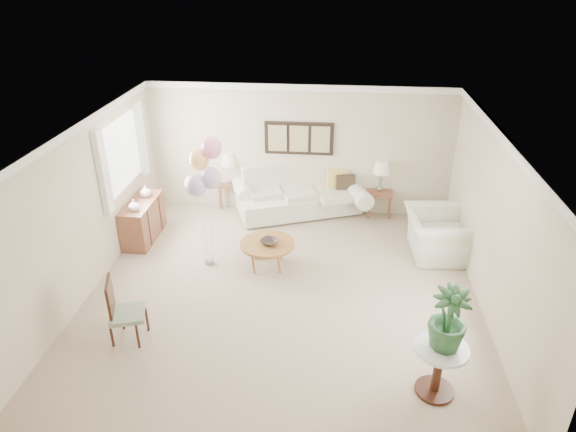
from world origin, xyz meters
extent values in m
plane|color=tan|center=(0.00, 0.00, 0.00)|extent=(6.00, 6.00, 0.00)
cube|color=beige|center=(0.00, 3.00, 1.30)|extent=(6.00, 0.04, 2.60)
cube|color=beige|center=(0.00, -3.00, 1.30)|extent=(6.00, 0.04, 2.60)
cube|color=beige|center=(-3.00, 0.00, 1.30)|extent=(0.04, 6.00, 2.60)
cube|color=beige|center=(3.00, 0.00, 1.30)|extent=(0.04, 6.00, 2.60)
cube|color=white|center=(0.00, 0.00, 2.59)|extent=(6.00, 6.00, 0.02)
cube|color=white|center=(0.00, 2.97, 2.54)|extent=(6.00, 0.06, 0.12)
cube|color=white|center=(-2.97, 0.00, 2.54)|extent=(0.06, 6.00, 0.12)
cube|color=white|center=(2.97, 0.00, 2.54)|extent=(0.06, 6.00, 0.12)
cube|color=white|center=(-2.98, 1.50, 1.65)|extent=(0.04, 1.40, 1.20)
cube|color=white|center=(-2.94, 0.65, 1.65)|extent=(0.10, 0.22, 1.40)
cube|color=white|center=(-2.94, 2.35, 1.65)|extent=(0.10, 0.22, 1.40)
cube|color=black|center=(0.00, 2.97, 1.55)|extent=(1.35, 0.04, 0.65)
cube|color=#8C8C59|center=(-0.42, 2.94, 1.55)|extent=(0.36, 0.02, 0.52)
cube|color=#8C8C59|center=(0.00, 2.94, 1.55)|extent=(0.36, 0.02, 0.52)
cube|color=#8C8C59|center=(0.42, 2.94, 1.55)|extent=(0.36, 0.02, 0.52)
cube|color=silver|center=(0.01, 2.84, 0.24)|extent=(2.61, 1.80, 0.40)
cube|color=silver|center=(0.01, 3.20, 0.68)|extent=(2.34, 1.11, 0.60)
cylinder|color=silver|center=(-1.14, 2.84, 0.49)|extent=(0.69, 1.05, 0.35)
cylinder|color=silver|center=(1.17, 2.84, 0.49)|extent=(0.69, 1.05, 0.35)
cube|color=silver|center=(-0.68, 2.79, 0.48)|extent=(0.90, 0.98, 0.13)
cube|color=silver|center=(0.01, 2.79, 0.48)|extent=(0.90, 0.98, 0.13)
cube|color=silver|center=(0.71, 2.79, 0.48)|extent=(0.90, 0.98, 0.13)
cube|color=#7CA1C2|center=(-0.84, 2.97, 0.73)|extent=(0.42, 0.13, 0.42)
cube|color=#DCC75A|center=(0.78, 2.97, 0.73)|extent=(0.42, 0.13, 0.42)
cube|color=#33291C|center=(0.95, 2.90, 0.66)|extent=(0.37, 0.11, 0.37)
cube|color=silver|center=(0.01, 2.84, 0.02)|extent=(2.20, 0.88, 0.04)
cube|color=brown|center=(-1.42, 3.05, 0.50)|extent=(0.49, 0.45, 0.07)
cube|color=brown|center=(-1.61, 2.87, 0.23)|extent=(0.04, 0.04, 0.46)
cube|color=brown|center=(-1.22, 2.87, 0.23)|extent=(0.04, 0.04, 0.46)
cube|color=brown|center=(-1.61, 3.22, 0.23)|extent=(0.04, 0.04, 0.46)
cube|color=brown|center=(-1.22, 3.22, 0.23)|extent=(0.04, 0.04, 0.46)
cube|color=brown|center=(1.64, 2.93, 0.51)|extent=(0.50, 0.45, 0.07)
cube|color=brown|center=(1.44, 2.75, 0.24)|extent=(0.05, 0.05, 0.47)
cube|color=brown|center=(1.84, 2.75, 0.24)|extent=(0.05, 0.05, 0.47)
cube|color=brown|center=(1.44, 3.11, 0.24)|extent=(0.05, 0.05, 0.47)
cube|color=brown|center=(1.84, 3.11, 0.24)|extent=(0.05, 0.05, 0.47)
cylinder|color=gray|center=(-1.42, 3.05, 0.57)|extent=(0.15, 0.15, 0.06)
cylinder|color=gray|center=(-1.42, 3.05, 0.76)|extent=(0.04, 0.04, 0.32)
cone|color=silver|center=(-1.42, 3.05, 1.05)|extent=(0.36, 0.36, 0.26)
cylinder|color=gray|center=(1.64, 2.93, 0.57)|extent=(0.14, 0.14, 0.06)
cylinder|color=gray|center=(1.64, 2.93, 0.76)|extent=(0.04, 0.04, 0.31)
cone|color=silver|center=(1.64, 2.93, 1.03)|extent=(0.35, 0.35, 0.24)
cylinder|color=olive|center=(-0.34, 0.74, 0.44)|extent=(0.91, 0.91, 0.05)
cylinder|color=olive|center=(-0.12, 0.96, 0.21)|extent=(0.04, 0.04, 0.41)
cylinder|color=olive|center=(-0.55, 0.96, 0.21)|extent=(0.04, 0.04, 0.41)
cylinder|color=olive|center=(-0.55, 0.53, 0.21)|extent=(0.04, 0.04, 0.41)
cylinder|color=olive|center=(-0.12, 0.53, 0.21)|extent=(0.04, 0.04, 0.41)
imported|color=#2D2522|center=(-0.30, 0.71, 0.50)|extent=(0.38, 0.38, 0.07)
imported|color=silver|center=(2.54, 1.47, 0.38)|extent=(1.09, 1.23, 0.77)
cylinder|color=silver|center=(2.05, -1.85, 0.67)|extent=(0.64, 0.64, 0.04)
cylinder|color=#351D11|center=(2.05, -1.85, 0.33)|extent=(0.11, 0.11, 0.64)
cylinder|color=#351D11|center=(2.05, -1.85, 0.01)|extent=(0.47, 0.47, 0.01)
imported|color=#1F4926|center=(2.08, -1.84, 1.09)|extent=(0.49, 0.49, 0.80)
cube|color=gray|center=(-1.97, -1.27, 0.41)|extent=(0.57, 0.57, 0.06)
cylinder|color=#351D11|center=(-2.15, -1.45, 0.19)|extent=(0.04, 0.04, 0.38)
cylinder|color=#351D11|center=(-1.79, -1.45, 0.19)|extent=(0.04, 0.04, 0.38)
cylinder|color=#351D11|center=(-2.15, -1.09, 0.19)|extent=(0.04, 0.04, 0.38)
cylinder|color=#351D11|center=(-1.79, -1.09, 0.19)|extent=(0.04, 0.04, 0.38)
cube|color=#351D11|center=(-2.17, -1.27, 0.68)|extent=(0.17, 0.42, 0.50)
cube|color=brown|center=(-2.76, 1.50, 0.37)|extent=(0.45, 1.20, 0.74)
cube|color=#351D11|center=(-2.75, 1.20, 0.37)|extent=(0.46, 0.02, 0.70)
cube|color=#351D11|center=(-2.75, 1.80, 0.37)|extent=(0.46, 0.02, 0.70)
imported|color=white|center=(-2.74, 1.16, 0.84)|extent=(0.20, 0.20, 0.20)
imported|color=beige|center=(-2.74, 1.75, 0.85)|extent=(0.22, 0.22, 0.21)
cube|color=gray|center=(-1.35, 0.73, 0.04)|extent=(0.11, 0.11, 0.09)
ellipsoid|color=pink|center=(-1.46, 0.62, 1.52)|extent=(0.31, 0.31, 0.36)
cylinder|color=silver|center=(-1.40, 0.67, 0.71)|extent=(0.01, 0.01, 1.25)
ellipsoid|color=#BF98D3|center=(-1.19, 0.63, 1.63)|extent=(0.31, 0.31, 0.36)
cylinder|color=silver|center=(-1.27, 0.68, 0.77)|extent=(0.01, 0.01, 1.37)
ellipsoid|color=#FEC468|center=(-1.41, 0.83, 1.87)|extent=(0.31, 0.31, 0.36)
cylinder|color=silver|center=(-1.38, 0.78, 0.89)|extent=(0.01, 0.01, 1.60)
ellipsoid|color=pink|center=(-1.19, 0.83, 2.06)|extent=(0.31, 0.31, 0.36)
cylinder|color=silver|center=(-1.27, 0.78, 0.99)|extent=(0.01, 0.01, 1.80)
ellipsoid|color=#BF98D3|center=(-1.40, 0.56, 1.53)|extent=(0.31, 0.31, 0.36)
cylinder|color=silver|center=(-1.38, 0.64, 0.72)|extent=(0.01, 0.01, 1.26)
camera|label=1|loc=(0.75, -6.59, 4.72)|focal=32.00mm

